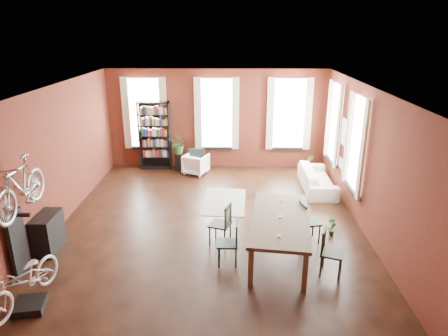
{
  "coord_description": "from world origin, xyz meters",
  "views": [
    {
      "loc": [
        0.53,
        -8.12,
        4.4
      ],
      "look_at": [
        0.32,
        0.6,
        1.32
      ],
      "focal_mm": 32.0,
      "sensor_mm": 36.0,
      "label": 1
    }
  ],
  "objects_px": {
    "plant_stand": "(180,162)",
    "bicycle_floor": "(20,260)",
    "white_armchair": "(196,163)",
    "bike_trainer": "(30,306)",
    "dining_chair_c": "(332,253)",
    "bookshelf": "(155,136)",
    "console_table": "(48,233)",
    "dining_chair_d": "(310,222)",
    "dining_chair_a": "(227,243)",
    "dining_table": "(279,237)",
    "dining_chair_b": "(220,224)",
    "cream_sofa": "(318,176)"
  },
  "relations": [
    {
      "from": "plant_stand",
      "to": "bicycle_floor",
      "type": "bearing_deg",
      "value": -103.35
    },
    {
      "from": "white_armchair",
      "to": "bike_trainer",
      "type": "distance_m",
      "value": 6.91
    },
    {
      "from": "dining_chair_c",
      "to": "bookshelf",
      "type": "xyz_separation_m",
      "value": [
        -4.39,
        5.91,
        0.65
      ]
    },
    {
      "from": "bookshelf",
      "to": "console_table",
      "type": "xyz_separation_m",
      "value": [
        -1.28,
        -5.2,
        -0.7
      ]
    },
    {
      "from": "dining_chair_d",
      "to": "console_table",
      "type": "bearing_deg",
      "value": 82.54
    },
    {
      "from": "plant_stand",
      "to": "dining_chair_a",
      "type": "bearing_deg",
      "value": -73.38
    },
    {
      "from": "bookshelf",
      "to": "white_armchair",
      "type": "height_order",
      "value": "bookshelf"
    },
    {
      "from": "dining_chair_a",
      "to": "bike_trainer",
      "type": "xyz_separation_m",
      "value": [
        -3.24,
        -1.46,
        -0.37
      ]
    },
    {
      "from": "dining_chair_a",
      "to": "bookshelf",
      "type": "height_order",
      "value": "bookshelf"
    },
    {
      "from": "dining_chair_d",
      "to": "console_table",
      "type": "distance_m",
      "value": 5.49
    },
    {
      "from": "dining_table",
      "to": "dining_chair_a",
      "type": "bearing_deg",
      "value": -155.68
    },
    {
      "from": "dining_chair_c",
      "to": "white_armchair",
      "type": "bearing_deg",
      "value": 49.64
    },
    {
      "from": "bike_trainer",
      "to": "console_table",
      "type": "height_order",
      "value": "console_table"
    },
    {
      "from": "bike_trainer",
      "to": "dining_chair_b",
      "type": "bearing_deg",
      "value": 35.93
    },
    {
      "from": "dining_chair_c",
      "to": "bike_trainer",
      "type": "bearing_deg",
      "value": 122.8
    },
    {
      "from": "dining_table",
      "to": "plant_stand",
      "type": "height_order",
      "value": "dining_table"
    },
    {
      "from": "dining_table",
      "to": "console_table",
      "type": "relative_size",
      "value": 3.08
    },
    {
      "from": "bookshelf",
      "to": "bike_trainer",
      "type": "bearing_deg",
      "value": -96.51
    },
    {
      "from": "bike_trainer",
      "to": "bicycle_floor",
      "type": "relative_size",
      "value": 0.3
    },
    {
      "from": "dining_chair_a",
      "to": "cream_sofa",
      "type": "height_order",
      "value": "dining_chair_a"
    },
    {
      "from": "white_armchair",
      "to": "dining_chair_b",
      "type": "bearing_deg",
      "value": 124.4
    },
    {
      "from": "white_armchair",
      "to": "plant_stand",
      "type": "bearing_deg",
      "value": -7.58
    },
    {
      "from": "cream_sofa",
      "to": "white_armchair",
      "type": "bearing_deg",
      "value": 71.53
    },
    {
      "from": "dining_chair_a",
      "to": "cream_sofa",
      "type": "xyz_separation_m",
      "value": [
        2.52,
        3.9,
        -0.03
      ]
    },
    {
      "from": "dining_table",
      "to": "bicycle_floor",
      "type": "relative_size",
      "value": 1.54
    },
    {
      "from": "dining_chair_b",
      "to": "cream_sofa",
      "type": "distance_m",
      "value": 4.13
    },
    {
      "from": "dining_table",
      "to": "bicycle_floor",
      "type": "xyz_separation_m",
      "value": [
        -4.29,
        -1.78,
        0.52
      ]
    },
    {
      "from": "white_armchair",
      "to": "dining_chair_d",
      "type": "bearing_deg",
      "value": 146.69
    },
    {
      "from": "bicycle_floor",
      "to": "console_table",
      "type": "bearing_deg",
      "value": 118.05
    },
    {
      "from": "dining_table",
      "to": "bookshelf",
      "type": "xyz_separation_m",
      "value": [
        -3.47,
        5.28,
        0.68
      ]
    },
    {
      "from": "plant_stand",
      "to": "console_table",
      "type": "bearing_deg",
      "value": -112.71
    },
    {
      "from": "bicycle_floor",
      "to": "white_armchair",
      "type": "bearing_deg",
      "value": 85.77
    },
    {
      "from": "console_table",
      "to": "bike_trainer",
      "type": "bearing_deg",
      "value": -75.67
    },
    {
      "from": "dining_chair_a",
      "to": "plant_stand",
      "type": "relative_size",
      "value": 1.57
    },
    {
      "from": "bookshelf",
      "to": "cream_sofa",
      "type": "distance_m",
      "value": 5.28
    },
    {
      "from": "dining_table",
      "to": "console_table",
      "type": "xyz_separation_m",
      "value": [
        -4.75,
        0.08,
        -0.02
      ]
    },
    {
      "from": "console_table",
      "to": "dining_chair_c",
      "type": "bearing_deg",
      "value": -7.19
    },
    {
      "from": "dining_chair_d",
      "to": "bicycle_floor",
      "type": "xyz_separation_m",
      "value": [
        -5.0,
        -2.39,
        0.49
      ]
    },
    {
      "from": "cream_sofa",
      "to": "plant_stand",
      "type": "relative_size",
      "value": 3.73
    },
    {
      "from": "bicycle_floor",
      "to": "bookshelf",
      "type": "bearing_deg",
      "value": 97.47
    },
    {
      "from": "dining_chair_b",
      "to": "cream_sofa",
      "type": "relative_size",
      "value": 0.44
    },
    {
      "from": "bike_trainer",
      "to": "plant_stand",
      "type": "height_order",
      "value": "plant_stand"
    },
    {
      "from": "white_armchair",
      "to": "plant_stand",
      "type": "xyz_separation_m",
      "value": [
        -0.54,
        0.31,
        -0.07
      ]
    },
    {
      "from": "cream_sofa",
      "to": "bike_trainer",
      "type": "relative_size",
      "value": 4.33
    },
    {
      "from": "dining_chair_d",
      "to": "bicycle_floor",
      "type": "bearing_deg",
      "value": 102.61
    },
    {
      "from": "console_table",
      "to": "white_armchair",
      "type": "bearing_deg",
      "value": 60.74
    },
    {
      "from": "bookshelf",
      "to": "cream_sofa",
      "type": "bearing_deg",
      "value": -18.95
    },
    {
      "from": "dining_chair_c",
      "to": "console_table",
      "type": "relative_size",
      "value": 1.12
    },
    {
      "from": "console_table",
      "to": "plant_stand",
      "type": "distance_m",
      "value": 5.44
    },
    {
      "from": "dining_chair_c",
      "to": "plant_stand",
      "type": "relative_size",
      "value": 1.6
    }
  ]
}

